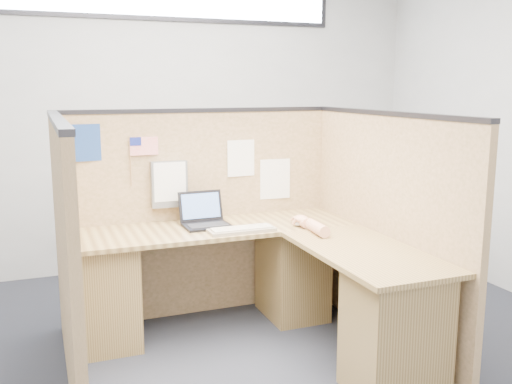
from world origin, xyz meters
name	(u,v)px	position (x,y,z in m)	size (l,w,h in m)	color
floor	(248,369)	(0.00, 0.00, 0.00)	(5.00, 5.00, 0.00)	black
wall_back	(163,118)	(0.00, 2.25, 1.40)	(5.00, 5.00, 0.00)	#AFB2B4
cubicle_partitions	(225,230)	(0.00, 0.43, 0.77)	(2.06, 1.83, 1.53)	olive
l_desk	(259,288)	(0.18, 0.29, 0.39)	(1.95, 1.75, 0.73)	brown
laptop	(204,217)	(-0.05, 0.74, 0.79)	(0.32, 0.30, 0.23)	black
keyboard	(242,230)	(0.13, 0.48, 0.74)	(0.45, 0.16, 0.03)	gray
mouse	(301,223)	(0.57, 0.48, 0.75)	(0.12, 0.07, 0.05)	#B8B8BD
hand_forearm	(312,225)	(0.58, 0.33, 0.77)	(0.12, 0.41, 0.09)	tan
blue_poster	(87,143)	(-0.79, 0.97, 1.31)	(0.19, 0.00, 0.25)	navy
american_flag	(141,148)	(-0.43, 0.96, 1.27)	(0.20, 0.01, 0.34)	olive
file_holder	(169,184)	(-0.25, 0.94, 1.00)	(0.26, 0.05, 0.33)	slate
paper_left	(241,158)	(0.31, 0.97, 1.16)	(0.21, 0.00, 0.27)	white
paper_right	(275,179)	(0.58, 0.97, 0.99)	(0.24, 0.00, 0.31)	white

